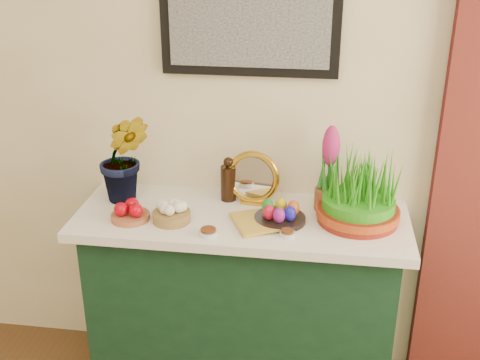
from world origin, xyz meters
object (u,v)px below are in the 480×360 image
(hyacinth_green, at_px, (123,144))
(mirror, at_px, (253,178))
(sideboard, at_px, (242,306))
(book, at_px, (236,224))
(wheatgrass_sabzeh, at_px, (359,194))

(hyacinth_green, bearing_deg, mirror, -4.72)
(sideboard, distance_m, book, 0.49)
(mirror, bearing_deg, wheatgrass_sabzeh, -14.51)
(hyacinth_green, bearing_deg, book, -30.71)
(sideboard, bearing_deg, hyacinth_green, 172.31)
(sideboard, xyz_separation_m, book, (-0.01, -0.12, 0.48))
(sideboard, relative_size, hyacinth_green, 2.45)
(sideboard, height_order, hyacinth_green, hyacinth_green)
(mirror, bearing_deg, sideboard, -103.63)
(mirror, bearing_deg, book, -98.52)
(book, height_order, wheatgrass_sabzeh, wheatgrass_sabzeh)
(sideboard, distance_m, mirror, 0.59)
(hyacinth_green, distance_m, mirror, 0.57)
(hyacinth_green, relative_size, mirror, 2.20)
(hyacinth_green, relative_size, wheatgrass_sabzeh, 1.56)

